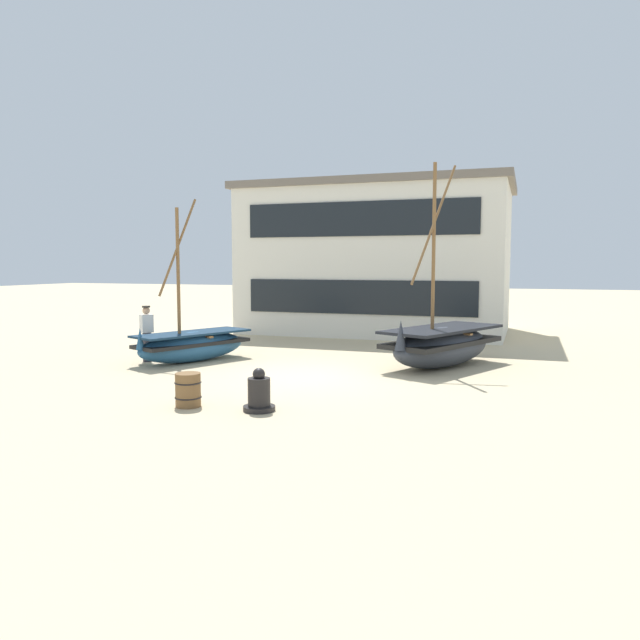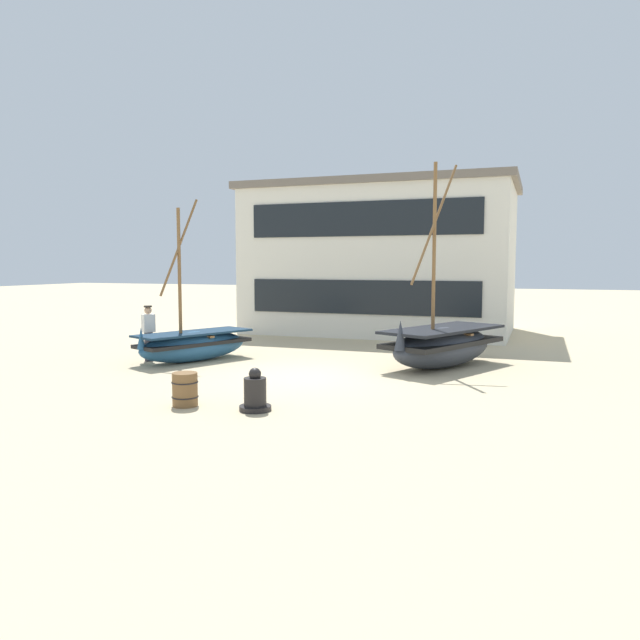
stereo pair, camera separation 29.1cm
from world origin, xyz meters
The scene contains 7 objects.
ground_plane centered at (0.00, 0.00, 0.00)m, with size 120.00×120.00×0.00m, color #CCB78E.
fishing_boat_near_left centered at (-4.14, 1.16, 0.51)m, with size 2.58×3.83×4.86m.
fishing_boat_centre_large centered at (3.10, 2.69, 0.64)m, with size 3.19×4.45×5.74m.
fisherman_by_hull centered at (-5.43, 0.74, 0.83)m, with size 0.37×0.42×1.68m.
capstan_winch centered at (0.35, -3.79, 0.34)m, with size 0.65×0.65×0.87m.
wooden_barrel centered at (-1.18, -3.94, 0.35)m, with size 0.56×0.56×0.70m.
harbor_building_main centered at (-0.84, 11.13, 3.16)m, with size 11.26×6.62×6.31m.
Camera 1 is at (5.41, -14.70, 2.95)m, focal length 34.06 mm.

